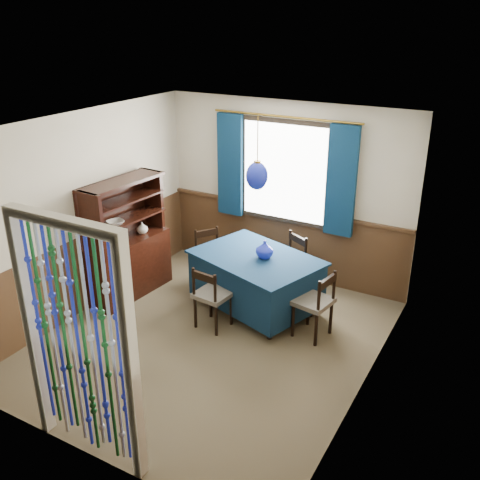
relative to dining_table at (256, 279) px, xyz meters
The scene contains 22 objects.
floor 1.02m from the dining_table, 97.41° to the right, with size 4.00×4.00×0.00m, color brown.
ceiling 2.27m from the dining_table, 97.41° to the right, with size 4.00×4.00×0.00m, color silver.
wall_back 1.37m from the dining_table, 96.23° to the left, with size 3.60×3.60×0.00m, color beige.
wall_front 3.03m from the dining_table, 92.33° to the right, with size 3.60×3.60×0.00m, color beige.
wall_left 2.28m from the dining_table, 154.57° to the right, with size 4.00×4.00×0.00m, color beige.
wall_right 2.08m from the dining_table, 28.49° to the right, with size 4.00×4.00×0.00m, color beige.
wainscot_back 1.08m from the dining_table, 96.31° to the left, with size 3.60×3.60×0.00m, color #472E1B.
wainscot_front 2.90m from the dining_table, 92.34° to the right, with size 3.60×3.60×0.00m, color #472E1B.
wainscot_left 2.11m from the dining_table, 154.39° to the right, with size 4.00×4.00×0.00m, color #472E1B.
wainscot_right 1.90m from the dining_table, 28.70° to the right, with size 4.00×4.00×0.00m, color #472E1B.
window 1.53m from the dining_table, 96.52° to the left, with size 1.32×0.12×1.42m, color black.
doorway 2.92m from the dining_table, 92.38° to the right, with size 1.16×0.12×2.18m, color silver, non-canonical shape.
dining_table is the anchor object (origin of this frame).
chair_near 0.70m from the dining_table, 111.49° to the right, with size 0.43×0.42×0.80m.
chair_far 0.63m from the dining_table, 73.05° to the left, with size 0.55×0.54×0.83m.
chair_left 0.90m from the dining_table, 161.58° to the left, with size 0.54×0.54×0.81m.
chair_right 0.92m from the dining_table, 14.31° to the right, with size 0.46×0.47×0.83m.
sideboard 1.75m from the dining_table, 164.64° to the right, with size 0.52×1.25×1.60m.
pendant_lamp 1.35m from the dining_table, 90.00° to the right, with size 0.27×0.27×0.89m.
vase_table 0.43m from the dining_table, 13.04° to the left, with size 0.20×0.20×0.21m, color #17229F.
bowl_shelf 1.90m from the dining_table, 156.83° to the right, with size 0.23×0.23×0.06m, color beige.
vase_sideboard 1.70m from the dining_table, behind, with size 0.17×0.17×0.18m, color beige.
Camera 1 is at (2.89, -4.45, 3.53)m, focal length 40.00 mm.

